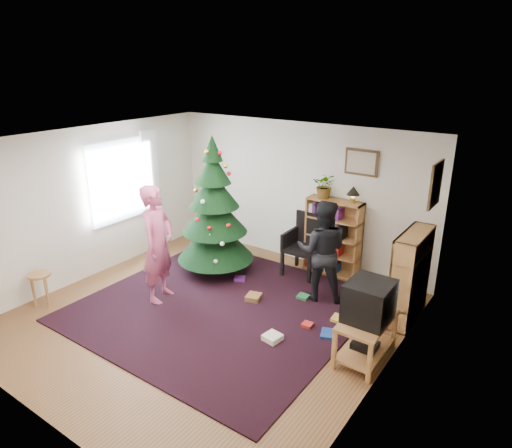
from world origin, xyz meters
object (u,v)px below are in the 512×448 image
Objects in this scene: person_standing at (158,244)px; table_lamp at (353,192)px; tv_stand at (366,335)px; christmas_tree at (215,218)px; crt_tv at (369,301)px; potted_plant at (325,186)px; bookshelf_back at (333,236)px; picture_right at (436,185)px; bookshelf_right at (410,276)px; armchair at (307,242)px; person_by_chair at (322,251)px; stool at (40,281)px; picture_back at (362,162)px.

person_standing reaches higher than table_lamp.
christmas_tree is at bearing 164.69° from tv_stand.
crt_tv is 1.28× the size of potted_plant.
picture_right is at bearing -19.45° from bookshelf_back.
bookshelf_back is 1.00× the size of bookshelf_right.
picture_right is at bearing -10.12° from armchair.
picture_right is 2.01m from potted_plant.
armchair is at bearing 33.62° from christmas_tree.
bookshelf_right is (-0.14, -0.16, -1.29)m from picture_right.
bookshelf_right is 0.82× the size of person_by_chair.
armchair is 1.96× the size of stool.
tv_stand is 0.47m from crt_tv.
bookshelf_back is at bearing 49.56° from stool.
christmas_tree is 1.50× the size of person_by_chair.
person_by_chair is (1.92, 0.19, -0.20)m from christmas_tree.
table_lamp is (-1.37, 0.59, -0.46)m from picture_right.
crt_tv is at bearing -50.62° from potted_plant.
table_lamp is at bearing -57.10° from person_standing.
picture_right is 0.38× the size of person_by_chair.
bookshelf_right is 2.07m from potted_plant.
crt_tv is at bearing -60.47° from table_lamp.
armchair is at bearing 75.50° from bookshelf_right.
bookshelf_right is 3.64m from person_standing.
person_by_chair is at bearing -94.26° from picture_back.
table_lamp is (-1.24, 0.75, 0.83)m from bookshelf_right.
bookshelf_back is 4.57× the size of table_lamp.
person_by_chair is (-1.15, 1.03, 0.46)m from tv_stand.
potted_plant is at bearing 37.66° from christmas_tree.
person_standing is (-0.07, -1.23, -0.08)m from christmas_tree.
armchair is 1.17m from table_lamp.
stool is 0.34× the size of person_by_chair.
crt_tv is at bearing 174.22° from bookshelf_right.
table_lamp is at bearing 119.53° from crt_tv.
picture_back is at bearing 116.94° from crt_tv.
picture_right is at bearing 171.38° from person_by_chair.
bookshelf_right is at bearing -36.69° from picture_back.
picture_back is 2.86m from tv_stand.
person_standing reaches higher than person_by_chair.
potted_plant is (0.16, 0.26, 0.95)m from armchair.
picture_back reaches higher than person_by_chair.
potted_plant reaches higher than person_by_chair.
picture_back is 1.96m from bookshelf_right.
picture_back reaches higher than potted_plant.
christmas_tree is 2.27× the size of armchair.
bookshelf_back is 0.46m from armchair.
person_standing is 1.15× the size of person_by_chair.
christmas_tree is 3.25m from tv_stand.
picture_right is at bearing 79.38° from crt_tv.
tv_stand is at bearing -15.31° from christmas_tree.
bookshelf_back reaches higher than tv_stand.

